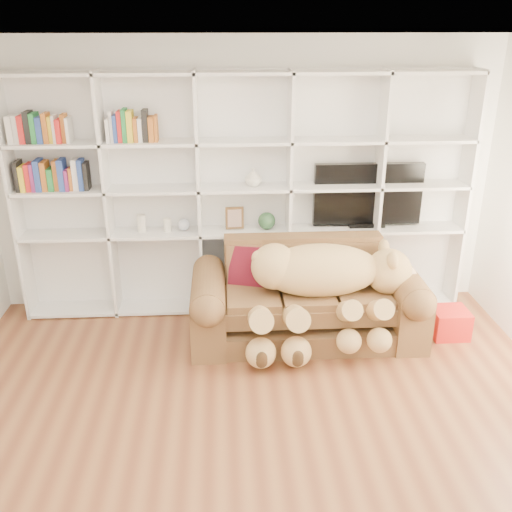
{
  "coord_description": "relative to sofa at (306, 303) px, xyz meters",
  "views": [
    {
      "loc": [
        -0.21,
        -3.07,
        2.82
      ],
      "look_at": [
        0.07,
        1.63,
        0.85
      ],
      "focal_mm": 40.0,
      "sensor_mm": 36.0,
      "label": 1
    }
  ],
  "objects": [
    {
      "name": "throw_pillow",
      "position": [
        -0.51,
        0.15,
        0.32
      ],
      "size": [
        0.44,
        0.32,
        0.42
      ],
      "primitive_type": "cube",
      "rotation": [
        -0.24,
        0.0,
        -0.28
      ],
      "color": "maroon",
      "rests_on": "sofa"
    },
    {
      "name": "gift_box",
      "position": [
        1.37,
        -0.1,
        -0.2
      ],
      "size": [
        0.34,
        0.32,
        0.27
      ],
      "primitive_type": "cube",
      "rotation": [
        0.0,
        0.0,
        0.01
      ],
      "color": "red",
      "rests_on": "floor"
    },
    {
      "name": "figurine_short",
      "position": [
        -1.32,
        0.62,
        0.59
      ],
      "size": [
        0.09,
        0.09,
        0.13
      ],
      "primitive_type": "cylinder",
      "rotation": [
        0.0,
        0.0,
        0.12
      ],
      "color": "silver",
      "rests_on": "bookshelf"
    },
    {
      "name": "wall_back",
      "position": [
        -0.55,
        0.81,
        1.01
      ],
      "size": [
        5.0,
        0.02,
        2.7
      ],
      "primitive_type": "cube",
      "color": "white",
      "rests_on": "floor"
    },
    {
      "name": "shelf_vase",
      "position": [
        -0.46,
        0.62,
        1.06
      ],
      "size": [
        0.18,
        0.18,
        0.17
      ],
      "primitive_type": "imported",
      "rotation": [
        0.0,
        0.0,
        0.11
      ],
      "color": "beige",
      "rests_on": "bookshelf"
    },
    {
      "name": "sofa",
      "position": [
        0.0,
        0.0,
        0.0
      ],
      "size": [
        2.14,
        0.92,
        0.9
      ],
      "color": "brown",
      "rests_on": "floor"
    },
    {
      "name": "teddy_bear",
      "position": [
        0.12,
        -0.18,
        0.29
      ],
      "size": [
        1.61,
        0.88,
        0.94
      ],
      "rotation": [
        0.0,
        0.0,
        0.12
      ],
      "color": "tan",
      "rests_on": "sofa"
    },
    {
      "name": "green_vase",
      "position": [
        -0.33,
        0.62,
        0.61
      ],
      "size": [
        0.17,
        0.17,
        0.17
      ],
      "primitive_type": "sphere",
      "color": "#2A522F",
      "rests_on": "bookshelf"
    },
    {
      "name": "tv",
      "position": [
        0.69,
        0.67,
        0.84
      ],
      "size": [
        1.09,
        0.18,
        0.64
      ],
      "color": "black",
      "rests_on": "bookshelf"
    },
    {
      "name": "snow_globe",
      "position": [
        -1.15,
        0.62,
        0.59
      ],
      "size": [
        0.12,
        0.12,
        0.12
      ],
      "primitive_type": "sphere",
      "color": "silver",
      "rests_on": "bookshelf"
    },
    {
      "name": "bookshelf",
      "position": [
        -0.79,
        0.67,
        0.97
      ],
      "size": [
        4.43,
        0.35,
        2.4
      ],
      "color": "white",
      "rests_on": "floor"
    },
    {
      "name": "floor",
      "position": [
        -0.55,
        -1.69,
        -0.34
      ],
      "size": [
        5.0,
        5.0,
        0.0
      ],
      "primitive_type": "plane",
      "color": "brown",
      "rests_on": "ground"
    },
    {
      "name": "picture_frame",
      "position": [
        -0.65,
        0.62,
        0.65
      ],
      "size": [
        0.18,
        0.04,
        0.23
      ],
      "primitive_type": "cube",
      "rotation": [
        0.0,
        0.0,
        0.06
      ],
      "color": "#52371C",
      "rests_on": "bookshelf"
    },
    {
      "name": "ceiling",
      "position": [
        -0.55,
        -1.69,
        2.36
      ],
      "size": [
        5.0,
        5.0,
        0.0
      ],
      "primitive_type": "plane",
      "rotation": [
        3.14,
        0.0,
        0.0
      ],
      "color": "white",
      "rests_on": "wall_back"
    },
    {
      "name": "figurine_tall",
      "position": [
        -1.57,
        0.62,
        0.61
      ],
      "size": [
        0.11,
        0.11,
        0.17
      ],
      "primitive_type": "cylinder",
      "rotation": [
        0.0,
        0.0,
        0.4
      ],
      "color": "silver",
      "rests_on": "bookshelf"
    }
  ]
}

